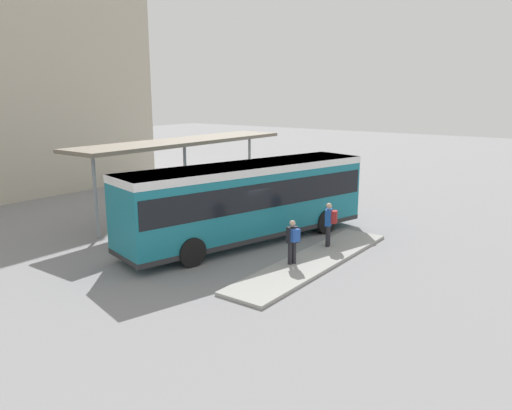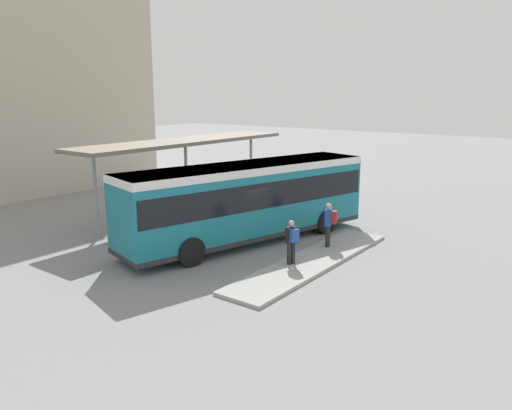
{
  "view_description": "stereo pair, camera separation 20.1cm",
  "coord_description": "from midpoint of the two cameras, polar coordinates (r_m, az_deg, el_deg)",
  "views": [
    {
      "loc": [
        -16.14,
        -12.35,
        6.19
      ],
      "look_at": [
        0.56,
        0.0,
        1.49
      ],
      "focal_mm": 35.0,
      "sensor_mm": 36.0,
      "label": 1
    },
    {
      "loc": [
        -16.02,
        -12.52,
        6.19
      ],
      "look_at": [
        0.56,
        0.0,
        1.49
      ],
      "focal_mm": 35.0,
      "sensor_mm": 36.0,
      "label": 2
    }
  ],
  "objects": [
    {
      "name": "curb_island",
      "position": [
        18.8,
        6.26,
        -6.37
      ],
      "size": [
        9.09,
        1.8,
        0.12
      ],
      "color": "#9E9E99",
      "rests_on": "ground_plane"
    },
    {
      "name": "station_shelter",
      "position": [
        25.72,
        -8.43,
        7.02
      ],
      "size": [
        12.87,
        2.68,
        3.86
      ],
      "color": "#706656",
      "rests_on": "ground_plane"
    },
    {
      "name": "bicycle_green",
      "position": [
        30.21,
        1.34,
        1.66
      ],
      "size": [
        0.48,
        1.78,
        0.77
      ],
      "rotation": [
        0.0,
        0.0,
        1.59
      ],
      "color": "black",
      "rests_on": "ground_plane"
    },
    {
      "name": "pedestrian_companion",
      "position": [
        17.93,
        3.92,
        -3.94
      ],
      "size": [
        0.49,
        0.52,
        1.62
      ],
      "rotation": [
        0.0,
        0.0,
        1.14
      ],
      "color": "#232328",
      "rests_on": "curb_island"
    },
    {
      "name": "city_bus",
      "position": [
        20.77,
        -1.18,
        0.9
      ],
      "size": [
        11.56,
        5.22,
        3.32
      ],
      "rotation": [
        0.0,
        0.0,
        -0.26
      ],
      "color": "#197284",
      "rests_on": "ground_plane"
    },
    {
      "name": "bicycle_yellow",
      "position": [
        29.33,
        3.97,
        1.23
      ],
      "size": [
        0.48,
        1.61,
        0.7
      ],
      "rotation": [
        0.0,
        0.0,
        -1.47
      ],
      "color": "black",
      "rests_on": "ground_plane"
    },
    {
      "name": "pedestrian_waiting",
      "position": [
        20.16,
        8.13,
        -1.9
      ],
      "size": [
        0.51,
        0.55,
        1.78
      ],
      "rotation": [
        0.0,
        0.0,
        1.92
      ],
      "color": "#232328",
      "rests_on": "curb_island"
    },
    {
      "name": "ground_plane",
      "position": [
        21.25,
        -1.18,
        -4.2
      ],
      "size": [
        120.0,
        120.0,
        0.0
      ],
      "primitive_type": "plane",
      "color": "gray"
    },
    {
      "name": "bicycle_black",
      "position": [
        29.69,
        2.55,
        1.46
      ],
      "size": [
        0.49,
        1.78,
        0.77
      ],
      "rotation": [
        0.0,
        0.0,
        -1.4
      ],
      "color": "black",
      "rests_on": "ground_plane"
    }
  ]
}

